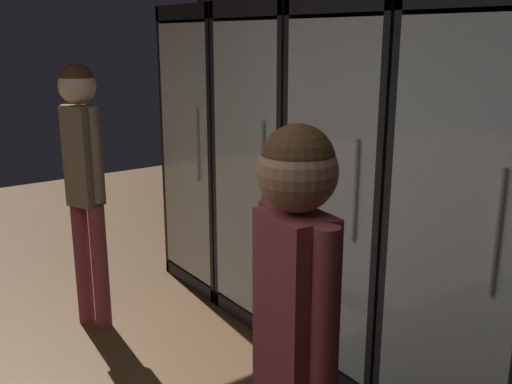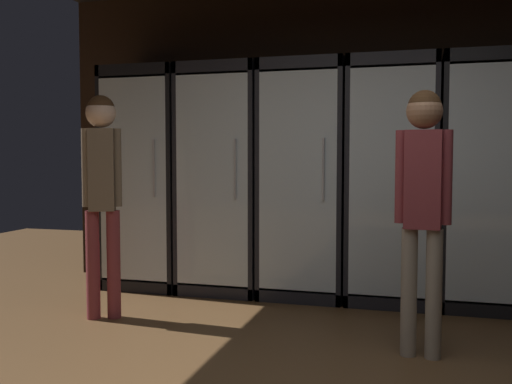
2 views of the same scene
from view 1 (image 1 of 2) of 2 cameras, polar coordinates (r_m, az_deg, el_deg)
cooler_far_left at (r=4.37m, az=-2.62°, el=4.04°), size 0.72×0.69×2.04m
cooler_left at (r=3.78m, az=3.54°, el=2.32°), size 0.72×0.69×2.04m
cooler_center at (r=3.26m, az=11.82°, el=-0.14°), size 0.72×0.69×2.04m
cooler_right at (r=2.83m, az=22.90°, el=-3.30°), size 0.72×0.69×2.04m
shopper_near at (r=3.71m, az=-16.52°, el=2.42°), size 0.27×0.22×1.68m
shopper_far at (r=1.67m, az=3.79°, el=-13.62°), size 0.33×0.21×1.62m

